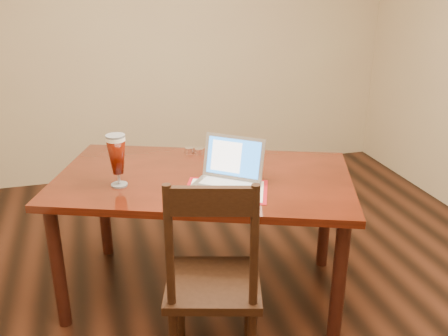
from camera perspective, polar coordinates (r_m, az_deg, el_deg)
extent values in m
plane|color=black|center=(3.09, 1.88, -17.55)|extent=(5.00, 5.00, 0.00)
cube|color=tan|center=(4.86, -6.97, 14.51)|extent=(4.50, 0.01, 2.70)
cube|color=#51170A|center=(2.97, -2.37, -1.31)|extent=(1.97, 1.54, 0.04)
cylinder|color=black|center=(3.02, -18.45, -10.77)|extent=(0.08, 0.08, 0.77)
cylinder|color=black|center=(2.81, 12.95, -12.80)|extent=(0.08, 0.08, 0.77)
cylinder|color=black|center=(3.67, -13.59, -4.18)|extent=(0.08, 0.08, 0.77)
cylinder|color=black|center=(3.50, 11.50, -5.34)|extent=(0.08, 0.08, 0.77)
cube|color=maroon|center=(2.76, 0.23, -2.58)|extent=(0.54, 0.47, 0.00)
cube|color=silver|center=(2.76, 0.23, -2.54)|extent=(0.49, 0.41, 0.00)
cube|color=#B8B9BD|center=(2.76, -0.10, -2.35)|extent=(0.44, 0.42, 0.02)
cube|color=#B0B0B4|center=(2.80, 0.29, -1.79)|extent=(0.30, 0.27, 0.00)
cube|color=#B4B4B9|center=(2.70, -0.66, -2.73)|extent=(0.11, 0.11, 0.00)
cube|color=#B8B9BD|center=(2.85, 1.11, 1.22)|extent=(0.33, 0.28, 0.24)
cube|color=blue|center=(2.84, 1.06, 1.21)|extent=(0.28, 0.24, 0.20)
cube|color=white|center=(2.86, 0.25, 1.33)|extent=(0.17, 0.15, 0.17)
cylinder|color=silver|center=(2.89, -11.87, -1.88)|extent=(0.09, 0.09, 0.01)
cylinder|color=silver|center=(2.87, -11.93, -1.18)|extent=(0.02, 0.02, 0.07)
cylinder|color=white|center=(2.79, -12.30, 3.29)|extent=(0.11, 0.11, 0.02)
cylinder|color=silver|center=(2.79, -12.33, 3.60)|extent=(0.11, 0.11, 0.01)
cylinder|color=white|center=(3.32, -3.98, 2.02)|extent=(0.06, 0.06, 0.04)
cylinder|color=white|center=(3.31, -2.87, 1.93)|extent=(0.06, 0.06, 0.04)
cube|color=black|center=(2.58, -1.23, -13.12)|extent=(0.57, 0.56, 0.04)
cylinder|color=black|center=(2.88, -5.02, -15.13)|extent=(0.04, 0.04, 0.46)
cylinder|color=black|center=(2.87, 2.84, -15.19)|extent=(0.04, 0.04, 0.46)
cylinder|color=black|center=(2.26, -6.29, -8.90)|extent=(0.04, 0.04, 0.60)
cylinder|color=black|center=(2.25, 3.49, -8.96)|extent=(0.04, 0.04, 0.60)
cube|color=black|center=(2.15, -1.47, -3.82)|extent=(0.38, 0.14, 0.13)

